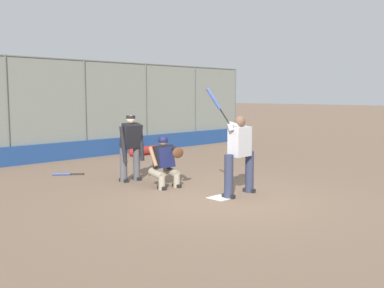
% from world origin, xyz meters
% --- Properties ---
extents(ground_plane, '(160.00, 160.00, 0.00)m').
position_xyz_m(ground_plane, '(0.00, 0.00, 0.00)').
color(ground_plane, '#7A604C').
extents(home_plate_marker, '(0.43, 0.43, 0.01)m').
position_xyz_m(home_plate_marker, '(0.00, 0.00, 0.01)').
color(home_plate_marker, white).
rests_on(home_plate_marker, ground_plane).
extents(backstop_fence, '(18.75, 0.08, 3.34)m').
position_xyz_m(backstop_fence, '(0.00, -7.39, 1.75)').
color(backstop_fence, '#515651').
rests_on(backstop_fence, ground_plane).
extents(padding_wall, '(18.29, 0.18, 0.58)m').
position_xyz_m(padding_wall, '(0.00, -7.29, 0.29)').
color(padding_wall, navy).
rests_on(padding_wall, ground_plane).
extents(bleachers_beyond, '(13.07, 1.95, 1.16)m').
position_xyz_m(bleachers_beyond, '(-2.14, -9.54, 0.38)').
color(bleachers_beyond, slate).
rests_on(bleachers_beyond, ground_plane).
extents(batter_at_plate, '(1.12, 0.61, 2.31)m').
position_xyz_m(batter_at_plate, '(-0.49, 0.09, 0.93)').
color(batter_at_plate, '#2D334C').
rests_on(batter_at_plate, ground_plane).
extents(catcher_behind_plate, '(0.66, 0.80, 1.22)m').
position_xyz_m(catcher_behind_plate, '(0.10, -1.64, 0.63)').
color(catcher_behind_plate, gray).
rests_on(catcher_behind_plate, ground_plane).
extents(umpire_home, '(0.67, 0.43, 1.65)m').
position_xyz_m(umpire_home, '(0.21, -2.79, 0.89)').
color(umpire_home, '#4C4C51').
rests_on(umpire_home, ground_plane).
extents(spare_bat_near_backstop, '(0.66, 0.58, 0.07)m').
position_xyz_m(spare_bat_near_backstop, '(1.00, -4.73, 0.03)').
color(spare_bat_near_backstop, black).
rests_on(spare_bat_near_backstop, ground_plane).
extents(equipment_bag_dugout_side, '(1.39, 0.31, 0.31)m').
position_xyz_m(equipment_bag_dugout_side, '(-3.11, -6.37, 0.16)').
color(equipment_bag_dugout_side, maroon).
rests_on(equipment_bag_dugout_side, ground_plane).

